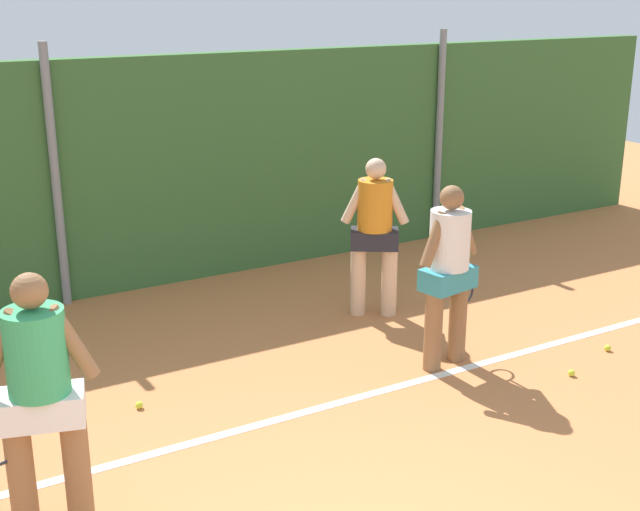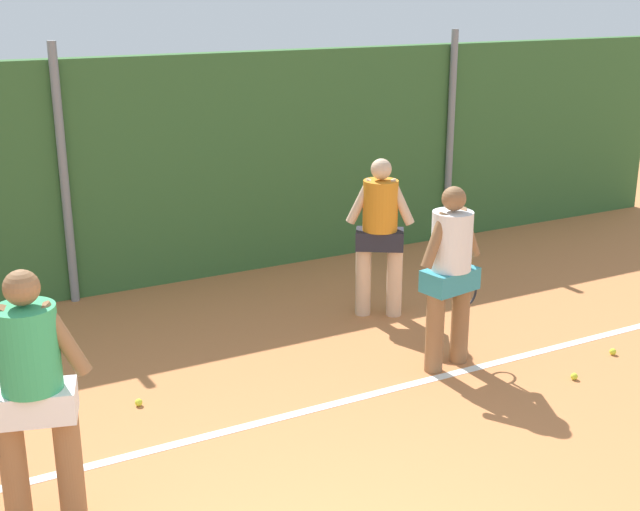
{
  "view_description": "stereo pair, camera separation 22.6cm",
  "coord_description": "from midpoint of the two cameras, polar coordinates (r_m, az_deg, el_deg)",
  "views": [
    {
      "loc": [
        -2.06,
        -3.13,
        3.53
      ],
      "look_at": [
        1.5,
        3.04,
        1.25
      ],
      "focal_mm": 47.62,
      "sensor_mm": 36.0,
      "label": 1
    },
    {
      "loc": [
        -1.86,
        -3.24,
        3.53
      ],
      "look_at": [
        1.5,
        3.04,
        1.25
      ],
      "focal_mm": 47.62,
      "sensor_mm": 36.0,
      "label": 2
    }
  ],
  "objects": [
    {
      "name": "player_foreground_near",
      "position": [
        5.86,
        -17.72,
        -8.44
      ],
      "size": [
        0.83,
        0.45,
        1.83
      ],
      "rotation": [
        0.0,
        0.0,
        2.86
      ],
      "color": "#8C603D",
      "rests_on": "ground_plane"
    },
    {
      "name": "ground_plane",
      "position": [
        6.5,
        -6.2,
        -15.25
      ],
      "size": [
        28.4,
        28.4,
        0.0
      ],
      "primitive_type": "plane",
      "color": "#C67542"
    },
    {
      "name": "tennis_ball_0",
      "position": [
        9.05,
        19.76,
        -6.11
      ],
      "size": [
        0.07,
        0.07,
        0.07
      ],
      "primitive_type": "sphere",
      "color": "#CCDB33",
      "rests_on": "ground_plane"
    },
    {
      "name": "tennis_ball_1",
      "position": [
        7.69,
        -11.26,
        -9.67
      ],
      "size": [
        0.07,
        0.07,
        0.07
      ],
      "primitive_type": "sphere",
      "color": "#CCDB33",
      "rests_on": "ground_plane"
    },
    {
      "name": "court_baseline_paint",
      "position": [
        7.08,
        -8.44,
        -12.36
      ],
      "size": [
        13.49,
        0.1,
        0.01
      ],
      "primitive_type": "cube",
      "color": "white",
      "rests_on": "ground_plane"
    },
    {
      "name": "player_backcourt_far",
      "position": [
        9.25,
        4.74,
        1.78
      ],
      "size": [
        0.65,
        0.54,
        1.77
      ],
      "rotation": [
        0.0,
        0.0,
        5.71
      ],
      "color": "beige",
      "rests_on": "ground_plane"
    },
    {
      "name": "tennis_ball_4",
      "position": [
        8.39,
        17.46,
        -7.76
      ],
      "size": [
        0.07,
        0.07,
        0.07
      ],
      "primitive_type": "sphere",
      "color": "#CCDB33",
      "rests_on": "ground_plane"
    },
    {
      "name": "player_midcourt",
      "position": [
        8.04,
        9.57,
        -0.85
      ],
      "size": [
        0.8,
        0.39,
        1.78
      ],
      "rotation": [
        0.0,
        0.0,
        0.17
      ],
      "color": "#8C603D",
      "rests_on": "ground_plane"
    },
    {
      "name": "hedge_fence_backdrop",
      "position": [
        10.1,
        -16.37,
        4.73
      ],
      "size": [
        18.46,
        0.25,
        2.76
      ],
      "primitive_type": "cube",
      "color": "#386633",
      "rests_on": "ground_plane"
    },
    {
      "name": "fence_post_center",
      "position": [
        9.91,
        -16.2,
        5.11
      ],
      "size": [
        0.1,
        0.1,
        2.96
      ],
      "primitive_type": "cylinder",
      "color": "gray",
      "rests_on": "ground_plane"
    },
    {
      "name": "fence_post_right",
      "position": [
        12.15,
        9.27,
        7.8
      ],
      "size": [
        0.1,
        0.1,
        2.96
      ],
      "primitive_type": "cylinder",
      "color": "gray",
      "rests_on": "ground_plane"
    }
  ]
}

